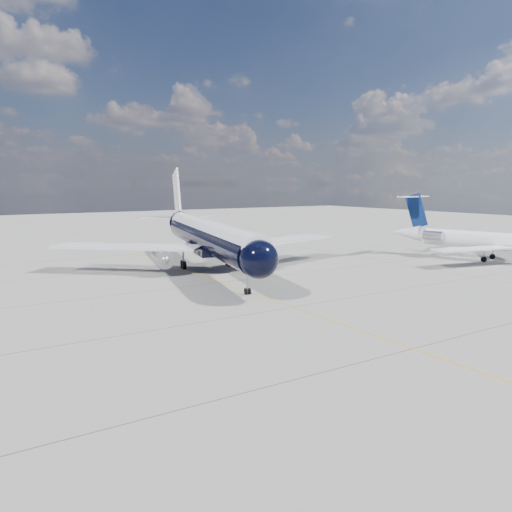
# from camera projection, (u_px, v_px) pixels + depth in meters

# --- Properties ---
(ground) EXTENTS (320.00, 320.00, 0.00)m
(ground) POSITION_uv_depth(u_px,v_px,m) (203.00, 276.00, 66.36)
(ground) COLOR gray
(ground) RESTS_ON ground
(taxiway_centerline) EXTENTS (0.16, 160.00, 0.01)m
(taxiway_centerline) POSITION_uv_depth(u_px,v_px,m) (221.00, 282.00, 62.19)
(taxiway_centerline) COLOR orange
(taxiway_centerline) RESTS_ON ground
(main_airliner) EXTENTS (42.08, 52.01, 15.20)m
(main_airliner) POSITION_uv_depth(u_px,v_px,m) (206.00, 236.00, 72.69)
(main_airliner) COLOR black
(main_airliner) RESTS_ON ground
(regional_jet) EXTENTS (26.61, 31.15, 10.70)m
(regional_jet) POSITION_uv_depth(u_px,v_px,m) (483.00, 239.00, 80.27)
(regional_jet) COLOR white
(regional_jet) RESTS_ON ground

